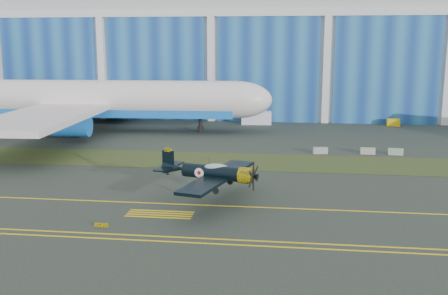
# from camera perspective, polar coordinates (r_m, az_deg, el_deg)

# --- Properties ---
(ground) EXTENTS (260.00, 260.00, 0.00)m
(ground) POSITION_cam_1_polar(r_m,az_deg,el_deg) (54.46, 13.98, -5.11)
(ground) COLOR #303730
(ground) RESTS_ON ground
(grass_median) EXTENTS (260.00, 10.00, 0.02)m
(grass_median) POSITION_cam_1_polar(r_m,az_deg,el_deg) (67.93, 12.65, -1.78)
(grass_median) COLOR #475128
(grass_median) RESTS_ON ground
(hangar) EXTENTS (220.00, 45.70, 30.00)m
(hangar) POSITION_cam_1_polar(r_m,az_deg,el_deg) (123.86, 10.50, 11.08)
(hangar) COLOR silver
(hangar) RESTS_ON ground
(taxiway_centreline) EXTENTS (200.00, 0.20, 0.02)m
(taxiway_centreline) POSITION_cam_1_polar(r_m,az_deg,el_deg) (49.71, 14.63, -6.72)
(taxiway_centreline) COLOR yellow
(taxiway_centreline) RESTS_ON ground
(edge_line_near) EXTENTS (80.00, 0.20, 0.02)m
(edge_line_near) POSITION_cam_1_polar(r_m,az_deg,el_deg) (40.87, 16.31, -10.82)
(edge_line_near) COLOR yellow
(edge_line_near) RESTS_ON ground
(edge_line_far) EXTENTS (80.00, 0.20, 0.02)m
(edge_line_far) POSITION_cam_1_polar(r_m,az_deg,el_deg) (41.79, 16.10, -10.31)
(edge_line_far) COLOR yellow
(edge_line_far) RESTS_ON ground
(hold_short_ladder) EXTENTS (6.00, 2.40, 0.02)m
(hold_short_ladder) POSITION_cam_1_polar(r_m,az_deg,el_deg) (47.71, -7.01, -7.20)
(hold_short_ladder) COLOR yellow
(hold_short_ladder) RESTS_ON ground
(guard_board_left) EXTENTS (1.20, 0.15, 0.35)m
(guard_board_left) POSITION_cam_1_polar(r_m,az_deg,el_deg) (45.30, -13.20, -8.22)
(guard_board_left) COLOR yellow
(guard_board_left) RESTS_ON ground
(warbird) EXTENTS (14.08, 15.69, 3.95)m
(warbird) POSITION_cam_1_polar(r_m,az_deg,el_deg) (49.64, -1.31, -2.71)
(warbird) COLOR black
(warbird) RESTS_ON ground
(jetliner) EXTENTS (74.26, 63.87, 24.99)m
(jetliner) POSITION_cam_1_polar(r_m,az_deg,el_deg) (93.70, -14.94, 9.36)
(jetliner) COLOR silver
(jetliner) RESTS_ON ground
(shipping_container) EXTENTS (5.76, 2.71, 2.42)m
(shipping_container) POSITION_cam_1_polar(r_m,az_deg,el_deg) (99.03, 3.53, 3.25)
(shipping_container) COLOR white
(shipping_container) RESTS_ON ground
(tug) EXTENTS (2.28, 1.45, 1.32)m
(tug) POSITION_cam_1_polar(r_m,az_deg,el_deg) (101.69, 17.93, 2.62)
(tug) COLOR gold
(tug) RESTS_ON ground
(barrier_a) EXTENTS (2.07, 0.89, 0.90)m
(barrier_a) POSITION_cam_1_polar(r_m,az_deg,el_deg) (73.69, 10.44, -0.33)
(barrier_a) COLOR #949396
(barrier_a) RESTS_ON ground
(barrier_b) EXTENTS (2.00, 0.61, 0.90)m
(barrier_b) POSITION_cam_1_polar(r_m,az_deg,el_deg) (74.85, 15.37, -0.37)
(barrier_b) COLOR #98A089
(barrier_b) RESTS_ON ground
(barrier_c) EXTENTS (2.05, 0.81, 0.90)m
(barrier_c) POSITION_cam_1_polar(r_m,az_deg,el_deg) (75.43, 18.17, -0.44)
(barrier_c) COLOR #8CA08A
(barrier_c) RESTS_ON ground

